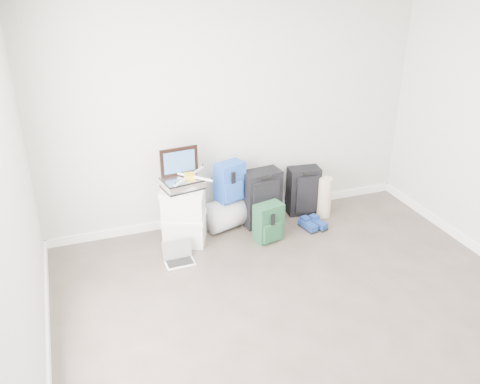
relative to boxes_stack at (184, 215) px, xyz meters
name	(u,v)px	position (x,y,z in m)	size (l,w,h in m)	color
ground	(332,349)	(0.73, -2.11, -0.34)	(5.00, 5.00, 0.00)	#3E342D
room_envelope	(350,158)	(0.73, -2.09, 1.38)	(4.52, 5.02, 2.71)	beige
boxes_stack	(184,215)	(0.00, 0.00, 0.00)	(0.58, 0.53, 0.67)	silver
briefcase	(182,183)	(0.00, 0.00, 0.39)	(0.41, 0.30, 0.12)	#B2B2B7
painting	(179,161)	(0.00, 0.10, 0.61)	(0.42, 0.07, 0.32)	black
drone	(190,176)	(0.08, -0.02, 0.48)	(0.43, 0.43, 0.05)	gold
duffel_bag	(230,212)	(0.59, 0.16, -0.15)	(0.37, 0.37, 0.60)	gray
blue_backpack	(230,182)	(0.59, 0.13, 0.26)	(0.37, 0.33, 0.46)	navy
large_suitcase	(262,198)	(0.98, 0.09, 0.01)	(0.47, 0.33, 0.69)	black
green_backpack	(269,223)	(0.91, -0.29, -0.12)	(0.35, 0.29, 0.45)	#12321C
carry_on	(303,191)	(1.57, 0.18, -0.03)	(0.41, 0.29, 0.61)	black
shoes	(313,225)	(1.51, -0.22, -0.30)	(0.30, 0.29, 0.09)	black
rolled_rug	(324,197)	(1.79, 0.02, -0.08)	(0.17, 0.17, 0.51)	tan
laptop	(179,257)	(-0.17, -0.38, -0.29)	(0.32, 0.23, 0.22)	silver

